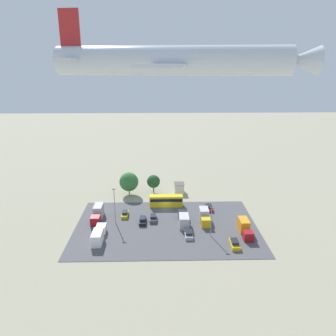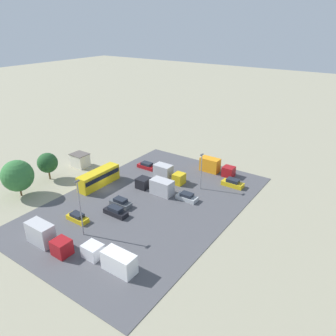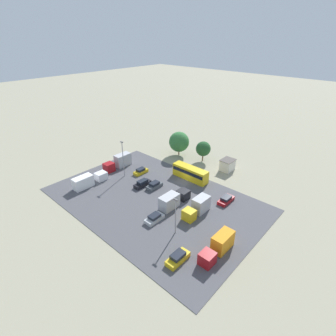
{
  "view_description": "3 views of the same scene",
  "coord_description": "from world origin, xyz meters",
  "views": [
    {
      "loc": [
        1.4,
        89.01,
        41.59
      ],
      "look_at": [
        -0.14,
        24.34,
        20.87
      ],
      "focal_mm": 35.0,
      "sensor_mm": 36.0,
      "label": 1
    },
    {
      "loc": [
        42.49,
        44.84,
        32.39
      ],
      "look_at": [
        -5.85,
        11.31,
        5.61
      ],
      "focal_mm": 35.0,
      "sensor_mm": 36.0,
      "label": 2
    },
    {
      "loc": [
        -36.45,
        45.87,
        34.67
      ],
      "look_at": [
        -1.24,
        7.15,
        7.41
      ],
      "focal_mm": 28.0,
      "sensor_mm": 36.0,
      "label": 3
    }
  ],
  "objects": [
    {
      "name": "parked_truck_3",
      "position": [
        19.03,
        5.67,
        1.7
      ],
      "size": [
        2.39,
        8.55,
        3.54
      ],
      "color": "maroon",
      "rests_on": "ground"
    },
    {
      "name": "parked_truck_2",
      "position": [
        16.76,
        17.2,
        1.43
      ],
      "size": [
        2.38,
        9.15,
        2.96
      ],
      "rotation": [
        0.0,
        0.0,
        3.14
      ],
      "color": "silver",
      "rests_on": "ground"
    },
    {
      "name": "tree_apron_mid",
      "position": [
        3.81,
        -13.95,
        3.91
      ],
      "size": [
        4.39,
        4.39,
        6.12
      ],
      "color": "brown",
      "rests_on": "ground"
    },
    {
      "name": "ground_plane",
      "position": [
        0.0,
        0.0,
        0.0
      ],
      "size": [
        400.0,
        400.0,
        0.0
      ],
      "primitive_type": "plane",
      "color": "gray"
    },
    {
      "name": "parked_truck_0",
      "position": [
        -20.0,
        14.69,
        1.55
      ],
      "size": [
        2.32,
        8.21,
        3.21
      ],
      "color": "maroon",
      "rests_on": "ground"
    },
    {
      "name": "airplane",
      "position": [
        -1.89,
        38.41,
        41.98
      ],
      "size": [
        38.55,
        31.65,
        9.46
      ],
      "rotation": [
        0.0,
        0.0,
        1.42
      ],
      "color": "silver"
    },
    {
      "name": "parked_car_3",
      "position": [
        6.4,
        8.29,
        0.75
      ],
      "size": [
        1.79,
        4.67,
        1.62
      ],
      "color": "black",
      "rests_on": "ground"
    },
    {
      "name": "parked_car_2",
      "position": [
        -16.03,
        20.94,
        0.76
      ],
      "size": [
        1.92,
        4.6,
        1.64
      ],
      "rotation": [
        0.0,
        0.0,
        3.14
      ],
      "color": "gold",
      "rests_on": "ground"
    },
    {
      "name": "parked_car_1",
      "position": [
        -5.54,
        16.02,
        0.69
      ],
      "size": [
        1.95,
        4.24,
        1.46
      ],
      "color": "#ADB2B7",
      "rests_on": "ground"
    },
    {
      "name": "parked_car_4",
      "position": [
        11.63,
        4.09,
        0.7
      ],
      "size": [
        1.72,
        4.18,
        1.49
      ],
      "rotation": [
        0.0,
        0.0,
        3.14
      ],
      "color": "gold",
      "rests_on": "ground"
    },
    {
      "name": "parked_truck_4",
      "position": [
        -4.72,
        9.25,
        1.49
      ],
      "size": [
        2.55,
        8.37,
        3.08
      ],
      "rotation": [
        0.0,
        0.0,
        3.14
      ],
      "color": "black",
      "rests_on": "ground"
    },
    {
      "name": "bus",
      "position": [
        -0.23,
        -2.65,
        1.9
      ],
      "size": [
        10.01,
        2.64,
        3.37
      ],
      "rotation": [
        0.0,
        0.0,
        1.57
      ],
      "color": "gold",
      "rests_on": "ground"
    },
    {
      "name": "parked_car_5",
      "position": [
        -12.9,
        0.28,
        0.68
      ],
      "size": [
        1.96,
        4.54,
        1.43
      ],
      "color": "maroon",
      "rests_on": "ground"
    },
    {
      "name": "light_pole_lot_centre",
      "position": [
        13.83,
        8.03,
        5.48
      ],
      "size": [
        0.9,
        0.28,
        9.92
      ],
      "color": "gray",
      "rests_on": "ground"
    },
    {
      "name": "shed_building",
      "position": [
        -4.81,
        -13.65,
        1.62
      ],
      "size": [
        3.33,
        3.99,
        3.22
      ],
      "color": "silver",
      "rests_on": "ground"
    },
    {
      "name": "tree_near_shed",
      "position": [
        11.87,
        -12.38,
        4.44
      ],
      "size": [
        6.25,
        6.25,
        7.57
      ],
      "color": "brown",
      "rests_on": "ground"
    },
    {
      "name": "light_pole_lot_edge",
      "position": [
        -11.11,
        15.91,
        4.41
      ],
      "size": [
        0.9,
        0.28,
        7.8
      ],
      "color": "gray",
      "rests_on": "ground"
    },
    {
      "name": "parking_lot_surface",
      "position": [
        0.0,
        10.5,
        0.04
      ],
      "size": [
        48.25,
        31.98,
        0.08
      ],
      "color": "#4C4C51",
      "rests_on": "ground"
    },
    {
      "name": "parked_truck_1",
      "position": [
        -10.53,
        7.95,
        1.6
      ],
      "size": [
        2.43,
        7.17,
        3.32
      ],
      "color": "gold",
      "rests_on": "ground"
    },
    {
      "name": "parked_car_0",
      "position": [
        3.55,
        6.9,
        0.73
      ],
      "size": [
        1.86,
        4.29,
        1.57
      ],
      "rotation": [
        0.0,
        0.0,
        3.14
      ],
      "color": "#4C5156",
      "rests_on": "ground"
    }
  ]
}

